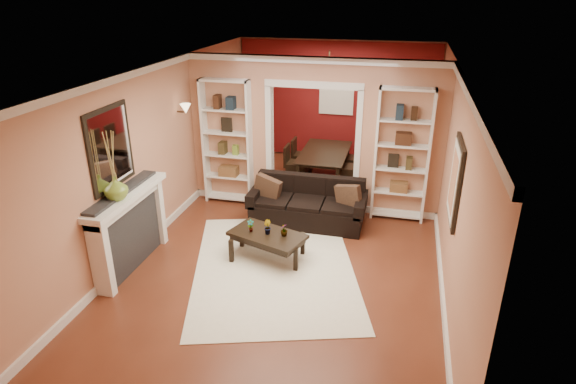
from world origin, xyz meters
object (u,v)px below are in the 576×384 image
(fireplace, at_px, (132,230))
(dining_table, at_px, (326,166))
(bookshelf_left, at_px, (228,143))
(bookshelf_right, at_px, (402,156))
(coffee_table, at_px, (268,246))
(sofa, at_px, (307,203))

(fireplace, xyz_separation_m, dining_table, (2.12, 4.05, -0.28))
(bookshelf_left, relative_size, bookshelf_right, 1.00)
(bookshelf_right, bearing_deg, bookshelf_left, 180.00)
(coffee_table, height_order, dining_table, dining_table)
(coffee_table, xyz_separation_m, bookshelf_left, (-1.28, 1.87, 0.94))
(bookshelf_left, relative_size, dining_table, 1.33)
(fireplace, height_order, dining_table, fireplace)
(bookshelf_left, height_order, bookshelf_right, same)
(sofa, distance_m, bookshelf_right, 1.77)
(bookshelf_left, bearing_deg, fireplace, -102.05)
(bookshelf_left, bearing_deg, coffee_table, -55.64)
(coffee_table, xyz_separation_m, fireplace, (-1.82, -0.66, 0.37))
(bookshelf_left, bearing_deg, bookshelf_right, 0.00)
(bookshelf_right, bearing_deg, fireplace, -145.20)
(sofa, bearing_deg, dining_table, 91.04)
(coffee_table, bearing_deg, dining_table, 103.66)
(sofa, distance_m, bookshelf_left, 1.88)
(sofa, xyz_separation_m, bookshelf_right, (1.49, 0.58, 0.76))
(coffee_table, bearing_deg, fireplace, -141.15)
(coffee_table, height_order, bookshelf_right, bookshelf_right)
(bookshelf_left, height_order, fireplace, bookshelf_left)
(sofa, relative_size, bookshelf_left, 0.86)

